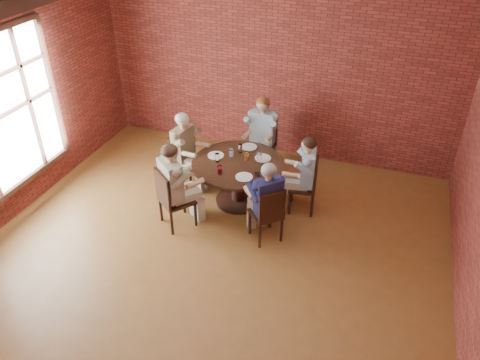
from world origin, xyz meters
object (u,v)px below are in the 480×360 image
(chair_c, at_px, (183,158))
(diner_e, at_px, (266,202))
(chair_d, at_px, (171,197))
(chair_e, at_px, (268,213))
(diner_c, at_px, (186,151))
(diner_a, at_px, (304,175))
(dining_table, at_px, (238,174))
(chair_a, at_px, (308,184))
(smartphone, at_px, (257,174))
(diner_b, at_px, (261,135))
(diner_d, at_px, (176,186))
(chair_b, at_px, (263,141))

(chair_c, distance_m, diner_e, 1.99)
(chair_d, height_order, chair_e, chair_d)
(chair_e, bearing_deg, chair_c, -72.15)
(diner_c, xyz_separation_m, chair_d, (0.25, -1.11, -0.15))
(diner_a, height_order, diner_c, diner_c)
(chair_c, bearing_deg, dining_table, -90.00)
(chair_a, height_order, chair_d, chair_d)
(chair_a, height_order, diner_a, diner_a)
(smartphone, bearing_deg, chair_e, -80.84)
(chair_c, bearing_deg, diner_c, -90.00)
(diner_a, relative_size, chair_c, 1.38)
(diner_b, height_order, diner_d, diner_d)
(chair_a, xyz_separation_m, chair_b, (-1.06, 1.05, 0.02))
(diner_d, bearing_deg, smartphone, -111.45)
(chair_e, height_order, diner_e, diner_e)
(chair_a, relative_size, diner_b, 0.67)
(chair_b, distance_m, chair_e, 2.10)
(chair_b, distance_m, diner_c, 1.45)
(dining_table, xyz_separation_m, chair_c, (-1.07, 0.21, -0.02))
(diner_e, relative_size, smartphone, 9.77)
(diner_c, xyz_separation_m, diner_e, (1.66, -0.92, -0.03))
(chair_b, bearing_deg, chair_e, -68.71)
(diner_a, distance_m, smartphone, 0.74)
(diner_a, bearing_deg, diner_c, -99.44)
(chair_b, xyz_separation_m, diner_c, (-1.03, -1.01, 0.15))
(chair_a, height_order, diner_d, diner_d)
(diner_a, height_order, diner_e, diner_a)
(chair_c, relative_size, smartphone, 7.13)
(diner_b, distance_m, chair_d, 2.18)
(dining_table, distance_m, diner_d, 1.09)
(dining_table, distance_m, chair_c, 1.09)
(chair_b, height_order, smartphone, chair_b)
(diner_e, bearing_deg, diner_b, -114.15)
(chair_a, distance_m, diner_b, 1.45)
(chair_a, relative_size, chair_d, 0.94)
(chair_a, distance_m, diner_e, 0.98)
(chair_e, bearing_deg, chair_a, -154.91)
(diner_a, xyz_separation_m, chair_e, (-0.29, -0.92, -0.15))
(diner_a, xyz_separation_m, chair_c, (-2.09, 0.07, -0.14))
(diner_a, bearing_deg, chair_c, -99.84)
(chair_c, bearing_deg, chair_b, -36.93)
(chair_e, bearing_deg, chair_b, -114.17)
(chair_a, distance_m, chair_d, 2.13)
(chair_d, bearing_deg, chair_e, -135.99)
(diner_b, xyz_separation_m, diner_c, (-1.02, -0.92, -0.02))
(diner_a, distance_m, diner_d, 1.96)
(diner_a, bearing_deg, smartphone, -67.44)
(diner_e, bearing_deg, chair_b, -115.09)
(dining_table, height_order, chair_e, chair_e)
(chair_c, bearing_deg, chair_a, -80.29)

